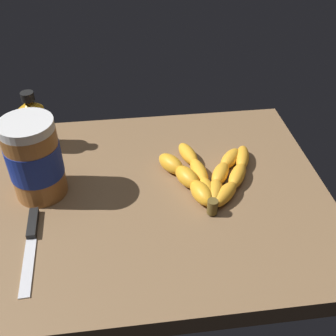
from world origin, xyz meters
TOP-DOWN VIEW (x-y plane):
  - ground_plane at (0.00, 0.00)cm, footprint 70.20×56.54cm
  - banana_bunch at (-11.86, -1.80)cm, footprint 21.55×22.16cm
  - peanut_butter_jar at (21.70, -2.81)cm, footprint 10.13×10.13cm
  - honey_bottle at (24.24, -18.72)cm, footprint 5.57×5.57cm
  - butter_knife at (22.17, 10.63)cm, footprint 2.45×18.90cm

SIDE VIEW (x-z plane):
  - ground_plane at x=0.00cm, z-range -4.15..0.00cm
  - butter_knife at x=22.17cm, z-range -0.13..1.07cm
  - banana_bunch at x=-11.86cm, z-range -0.18..3.33cm
  - honey_bottle at x=24.24cm, z-range -0.68..13.11cm
  - peanut_butter_jar at x=21.70cm, z-range -0.05..16.37cm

